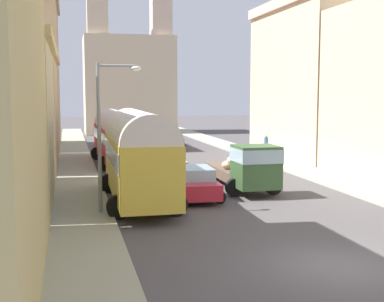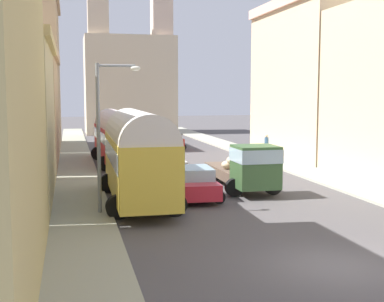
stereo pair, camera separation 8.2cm
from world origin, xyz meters
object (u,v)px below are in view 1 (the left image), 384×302
parked_bus_0 (139,153)px  car_0 (171,140)px  parked_bus_1 (116,135)px  car_1 (154,133)px  car_3 (168,164)px  car_2 (196,183)px  streetlamp_near (105,125)px  cargo_truck_0 (247,167)px  car_4 (136,143)px  pedestrian_1 (266,145)px

parked_bus_0 → car_0: (6.07, 23.11, -1.59)m
parked_bus_1 → parked_bus_0: bearing=-90.9°
parked_bus_1 → car_1: bearing=73.0°
parked_bus_0 → car_3: size_ratio=2.43×
car_2 → streetlamp_near: (-4.47, -2.45, 3.04)m
car_2 → car_3: size_ratio=1.16×
car_1 → streetlamp_near: 36.08m
car_1 → car_2: car_1 is taller
cargo_truck_0 → car_1: bearing=89.5°
car_2 → cargo_truck_0: bearing=21.7°
car_4 → streetlamp_near: bearing=-100.2°
cargo_truck_0 → car_4: size_ratio=1.59×
car_2 → pedestrian_1: pedestrian_1 is taller
cargo_truck_0 → streetlamp_near: (-7.49, -3.64, 2.52)m
parked_bus_1 → car_1: size_ratio=2.61×
parked_bus_1 → streetlamp_near: 16.00m
parked_bus_1 → car_2: size_ratio=2.20×
car_3 → pedestrian_1: 11.76m
parked_bus_1 → cargo_truck_0: bearing=-65.2°
car_3 → car_4: (-0.28, 13.50, 0.04)m
parked_bus_1 → pedestrian_1: bearing=4.6°
car_4 → pedestrian_1: (9.57, -6.29, 0.25)m
cargo_truck_0 → car_3: bearing=117.2°
parked_bus_0 → cargo_truck_0: 6.17m
parked_bus_0 → car_0: bearing=75.3°
car_0 → cargo_truck_0: bearing=-90.6°
car_0 → pedestrian_1: pedestrian_1 is taller
car_2 → car_3: car_3 is taller
car_1 → car_4: bearing=-106.7°
car_0 → car_2: size_ratio=0.99×
car_0 → parked_bus_0: bearing=-104.7°
car_0 → car_2: 22.93m
pedestrian_1 → streetlamp_near: size_ratio=0.30×
car_0 → streetlamp_near: bearing=-107.0°
car_3 → parked_bus_1: bearing=112.5°
pedestrian_1 → car_1: bearing=108.0°
parked_bus_1 → cargo_truck_0: size_ratio=1.40×
car_1 → pedestrian_1: 19.28m
car_3 → car_1: bearing=82.6°
parked_bus_1 → car_4: 7.73m
car_1 → car_2: (-3.29, -32.66, -0.03)m
parked_bus_1 → car_4: parked_bus_1 is taller
car_0 → car_3: 15.92m
car_2 → parked_bus_1: bearing=101.1°
car_3 → pedestrian_1: (9.28, 7.21, 0.29)m
car_3 → car_2: bearing=-89.7°
car_2 → car_3: bearing=90.3°
car_3 → pedestrian_1: pedestrian_1 is taller
car_0 → car_2: (-3.23, -22.70, -0.02)m
parked_bus_0 → cargo_truck_0: parked_bus_0 is taller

